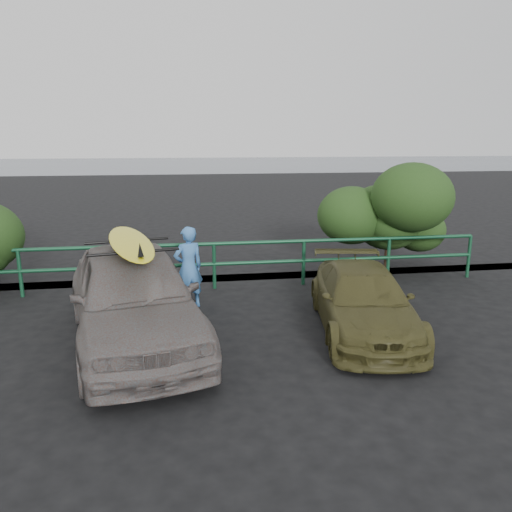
{
  "coord_description": "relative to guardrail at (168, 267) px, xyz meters",
  "views": [
    {
      "loc": [
        0.31,
        -5.53,
        3.24
      ],
      "look_at": [
        1.61,
        2.99,
        1.18
      ],
      "focal_mm": 35.0,
      "sensor_mm": 36.0,
      "label": 1
    }
  ],
  "objects": [
    {
      "name": "surfboard",
      "position": [
        -0.47,
        -2.79,
        1.15
      ],
      "size": [
        1.18,
        2.96,
        0.09
      ],
      "primitive_type": "ellipsoid",
      "rotation": [
        0.0,
        0.0,
        0.2
      ],
      "color": "yellow",
      "rests_on": "roof_rack"
    },
    {
      "name": "roof_rack",
      "position": [
        -0.47,
        -2.79,
        1.08
      ],
      "size": [
        1.49,
        1.18,
        0.04
      ],
      "primitive_type": null,
      "rotation": [
        0.0,
        0.0,
        0.2
      ],
      "color": "black",
      "rests_on": "sedan"
    },
    {
      "name": "ground",
      "position": [
        0.0,
        -5.0,
        -0.52
      ],
      "size": [
        80.0,
        80.0,
        0.0
      ],
      "primitive_type": "plane",
      "color": "black"
    },
    {
      "name": "ocean",
      "position": [
        0.0,
        55.0,
        -0.52
      ],
      "size": [
        200.0,
        200.0,
        0.0
      ],
      "primitive_type": "plane",
      "color": "#535C66",
      "rests_on": "ground"
    },
    {
      "name": "shrub_right",
      "position": [
        5.0,
        0.5,
        0.71
      ],
      "size": [
        3.2,
        2.4,
        2.46
      ],
      "primitive_type": null,
      "color": "#244218",
      "rests_on": "ground"
    },
    {
      "name": "guardrail",
      "position": [
        0.0,
        0.0,
        0.0
      ],
      "size": [
        14.0,
        0.08,
        1.04
      ],
      "primitive_type": null,
      "color": "#134329",
      "rests_on": "ground"
    },
    {
      "name": "olive_vehicle",
      "position": [
        3.33,
        -2.83,
        0.02
      ],
      "size": [
        2.06,
        3.89,
        1.07
      ],
      "primitive_type": "imported",
      "rotation": [
        0.0,
        0.0,
        -0.16
      ],
      "color": "#43401E",
      "rests_on": "ground"
    },
    {
      "name": "man",
      "position": [
        0.43,
        -1.16,
        0.28
      ],
      "size": [
        0.68,
        0.57,
        1.6
      ],
      "primitive_type": "imported",
      "rotation": [
        0.0,
        0.0,
        3.52
      ],
      "color": "#3D76B9",
      "rests_on": "ground"
    },
    {
      "name": "sedan",
      "position": [
        -0.47,
        -2.79,
        0.27
      ],
      "size": [
        2.76,
        4.91,
        1.58
      ],
      "primitive_type": "imported",
      "rotation": [
        0.0,
        0.0,
        0.2
      ],
      "color": "#665D5A",
      "rests_on": "ground"
    }
  ]
}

